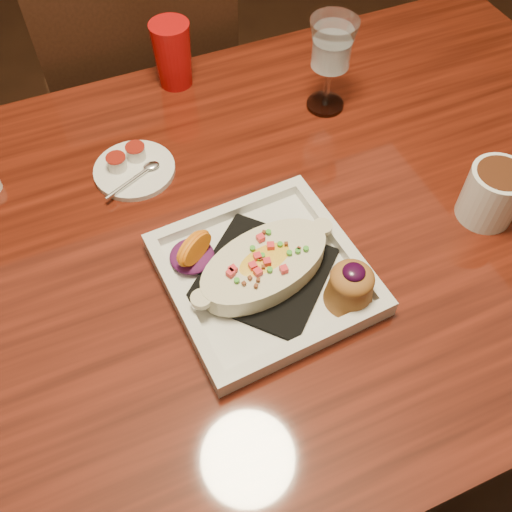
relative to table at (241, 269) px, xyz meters
name	(u,v)px	position (x,y,z in m)	size (l,w,h in m)	color
floor	(246,412)	(0.00, 0.00, -0.65)	(7.00, 7.00, 0.00)	black
table	(241,269)	(0.00, 0.00, 0.00)	(1.50, 0.90, 0.75)	maroon
chair_far	(146,110)	(0.00, 0.63, -0.15)	(0.42, 0.42, 0.93)	black
plate	(273,272)	(0.01, -0.10, 0.12)	(0.28, 0.28, 0.08)	silver
coffee_mug	(495,192)	(0.37, -0.11, 0.15)	(0.12, 0.09, 0.09)	silver
goblet	(332,49)	(0.26, 0.21, 0.21)	(0.08, 0.08, 0.17)	silver
saucer	(132,168)	(-0.11, 0.19, 0.11)	(0.13, 0.13, 0.09)	silver
red_tumbler	(173,54)	(0.03, 0.39, 0.16)	(0.07, 0.07, 0.12)	#B80D0D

